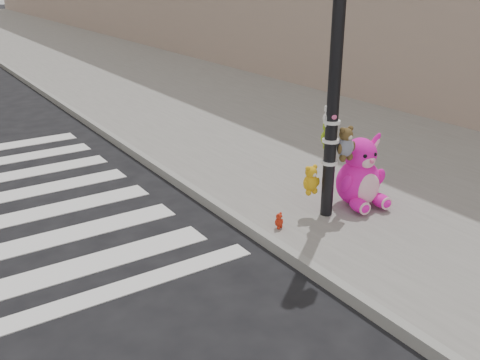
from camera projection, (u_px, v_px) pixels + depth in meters
sidewalk_near at (192, 93)px, 14.93m from camera, size 7.00×80.00×0.14m
curb_edge at (69, 109)px, 13.16m from camera, size 0.12×80.00×0.15m
signal_pole at (334, 98)px, 6.74m from camera, size 0.72×0.49×4.00m
pink_bunny at (360, 177)px, 7.45m from camera, size 0.74×0.82×1.04m
red_teddy at (279, 221)px, 6.86m from camera, size 0.17×0.15×0.21m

